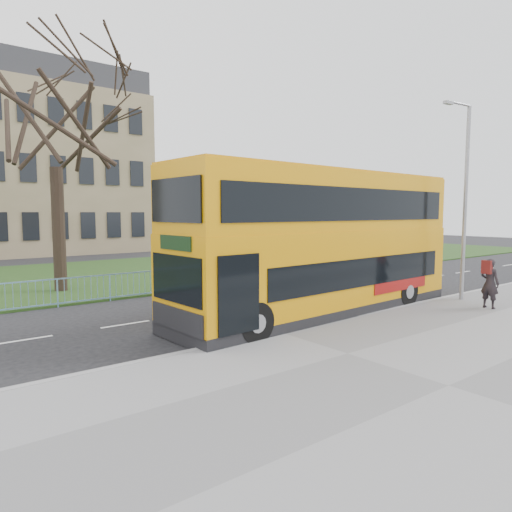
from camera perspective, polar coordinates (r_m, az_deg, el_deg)
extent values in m
plane|color=black|center=(14.60, -1.09, -8.67)|extent=(120.00, 120.00, 0.00)
cube|color=slate|center=(10.24, 22.92, -15.00)|extent=(80.00, 10.50, 0.12)
cube|color=gray|center=(13.41, 2.92, -9.65)|extent=(80.00, 0.20, 0.14)
cube|color=#1D3A15|center=(27.25, -19.34, -2.29)|extent=(80.00, 15.40, 0.08)
cube|color=orange|center=(16.13, 8.26, -1.98)|extent=(11.83, 3.40, 2.17)
cube|color=orange|center=(16.02, 8.33, 2.54)|extent=(11.83, 3.40, 0.37)
cube|color=orange|center=(16.00, 8.38, 6.70)|extent=(11.77, 3.34, 1.95)
cube|color=black|center=(15.78, 13.71, -1.94)|extent=(9.02, 0.51, 0.95)
cube|color=black|center=(15.13, 12.36, 6.34)|extent=(10.76, 0.60, 1.06)
cylinder|color=black|center=(12.51, -0.14, -8.35)|extent=(1.17, 0.37, 1.16)
cylinder|color=black|center=(18.27, 18.29, -4.23)|extent=(1.17, 0.37, 1.16)
imported|color=black|center=(18.46, 27.18, -3.07)|extent=(0.46, 0.67, 1.80)
cylinder|color=gray|center=(19.72, 24.69, 5.88)|extent=(0.15, 0.15, 7.52)
cylinder|color=gray|center=(19.60, 24.06, 17.00)|extent=(1.32, 0.21, 0.09)
cube|color=gray|center=(19.06, 22.91, 17.24)|extent=(0.44, 0.21, 0.11)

